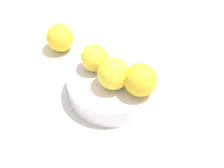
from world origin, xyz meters
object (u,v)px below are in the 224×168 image
Objects in this scene: orange_in_bowl_2 at (141,80)px; orange_in_bowl_0 at (113,74)px; orange_in_bowl_1 at (95,58)px; fruit_bowl at (112,86)px; orange_loose_0 at (60,38)px; folded_napkin at (4,69)px.

orange_in_bowl_0 is at bearing 45.48° from orange_in_bowl_2.
fruit_bowl is at bearing -156.13° from orange_in_bowl_1.
orange_loose_0 is (21.90, 4.53, -4.62)cm from orange_in_bowl_0.
orange_in_bowl_0 is 0.99× the size of orange_in_bowl_2.
fruit_bowl is 7.47cm from orange_in_bowl_1.
orange_in_bowl_1 is at bearing -127.21° from folded_napkin.
orange_in_bowl_1 is 11.90cm from orange_in_bowl_2.
orange_in_bowl_1 reaches higher than orange_loose_0.
orange_in_bowl_0 reaches higher than folded_napkin.
folded_napkin is (14.23, 18.74, -7.71)cm from orange_in_bowl_1.
folded_napkin is at bearing 44.39° from orange_in_bowl_2.
orange_in_bowl_1 is at bearing -168.46° from orange_loose_0.
orange_in_bowl_2 is at bearing -152.42° from orange_in_bowl_1.
orange_in_bowl_0 is 0.95× the size of orange_loose_0.
orange_in_bowl_0 reaches higher than orange_in_bowl_1.
orange_in_bowl_0 is (-1.94, 0.63, 5.95)cm from fruit_bowl.
fruit_bowl reaches higher than folded_napkin.
orange_loose_0 is at bearing -85.65° from folded_napkin.
orange_in_bowl_1 is at bearing 12.02° from orange_in_bowl_0.
orange_in_bowl_2 is (-6.00, -3.50, 5.99)cm from fruit_bowl.
orange_in_bowl_1 is at bearing 23.87° from fruit_bowl.
fruit_bowl is 3.24× the size of orange_in_bowl_1.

